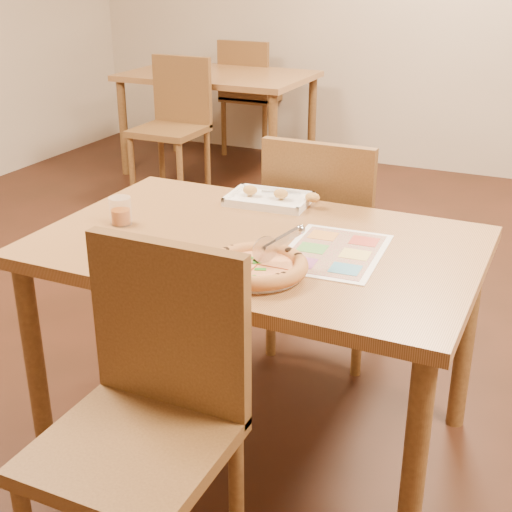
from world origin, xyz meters
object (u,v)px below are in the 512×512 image
at_px(bg_chair_near, 176,110).
at_px(pizza_cutter, 277,243).
at_px(appetizer_tray, 271,199).
at_px(bg_table, 218,85).
at_px(menu, 334,252).
at_px(dining_table, 258,266).
at_px(bg_chair_far, 248,84).
at_px(chair_near, 151,386).
at_px(pizza, 258,266).
at_px(plate, 256,271).
at_px(chair_far, 324,224).
at_px(glass_tumbler, 121,212).

height_order(bg_chair_near, pizza_cutter, bg_chair_near).
bearing_deg(appetizer_tray, bg_table, 121.27).
distance_m(bg_table, menu, 3.35).
bearing_deg(appetizer_tray, dining_table, -73.07).
distance_m(bg_chair_far, appetizer_tray, 3.33).
distance_m(dining_table, bg_chair_near, 2.72).
relative_size(chair_near, appetizer_tray, 1.45).
relative_size(bg_table, appetizer_tray, 4.00).
relative_size(pizza, menu, 0.71).
relative_size(dining_table, bg_chair_near, 2.77).
distance_m(pizza_cutter, menu, 0.22).
bearing_deg(plate, pizza_cutter, 40.85).
bearing_deg(bg_table, pizza, -60.62).
height_order(chair_near, bg_chair_far, same).
relative_size(chair_far, glass_tumbler, 5.38).
bearing_deg(menu, bg_chair_far, 119.13).
distance_m(chair_near, menu, 0.67).
bearing_deg(chair_near, bg_table, 115.19).
bearing_deg(bg_table, chair_far, -53.95).
height_order(dining_table, chair_far, chair_far).
relative_size(pizza_cutter, glass_tumbler, 1.38).
height_order(bg_table, pizza, pizza).
bearing_deg(bg_table, chair_near, -64.81).
xyz_separation_m(chair_near, glass_tumbler, (-0.45, 0.55, 0.19)).
xyz_separation_m(chair_far, plate, (0.10, -0.82, 0.16)).
xyz_separation_m(dining_table, bg_chair_far, (-1.60, 3.30, -0.07)).
distance_m(pizza, appetizer_tray, 0.60).
distance_m(dining_table, bg_chair_far, 3.67).
bearing_deg(pizza, bg_chair_near, 125.10).
bearing_deg(chair_near, pizza_cutter, 71.54).
xyz_separation_m(chair_far, bg_table, (-1.60, 2.20, 0.07)).
xyz_separation_m(chair_near, pizza_cutter, (0.14, 0.42, 0.24)).
xyz_separation_m(plate, pizza, (0.01, -0.01, 0.02)).
distance_m(bg_chair_near, glass_tumbler, 2.54).
relative_size(bg_chair_far, pizza, 1.74).
height_order(dining_table, bg_chair_far, bg_chair_far).
bearing_deg(chair_near, chair_far, 90.00).
relative_size(chair_near, bg_table, 0.36).
bearing_deg(bg_chair_far, pizza, 115.78).
xyz_separation_m(chair_near, appetizer_tray, (-0.10, 0.93, 0.17)).
height_order(pizza, appetizer_tray, appetizer_tray).
relative_size(appetizer_tray, menu, 0.86).
distance_m(appetizer_tray, menu, 0.47).
height_order(bg_chair_near, plate, bg_chair_near).
bearing_deg(pizza_cutter, bg_chair_near, 74.89).
relative_size(chair_near, glass_tumbler, 5.38).
xyz_separation_m(chair_near, bg_chair_near, (-1.60, 2.80, 0.00)).
bearing_deg(glass_tumbler, bg_chair_near, 117.04).
bearing_deg(pizza_cutter, plate, 169.54).
bearing_deg(bg_chair_near, dining_table, -53.95).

